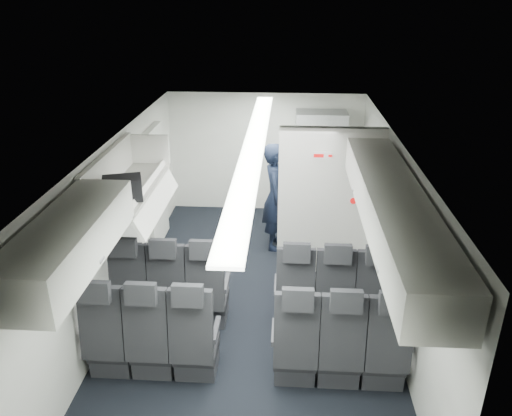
# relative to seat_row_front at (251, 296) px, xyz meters

# --- Properties ---
(cabin_shell) EXTENTS (3.41, 6.01, 2.16)m
(cabin_shell) POSITION_rel_seat_row_front_xyz_m (0.00, 0.53, 0.72)
(cabin_shell) COLOR black
(cabin_shell) RESTS_ON ground
(seat_row_front) EXTENTS (3.33, 0.56, 1.24)m
(seat_row_front) POSITION_rel_seat_row_front_xyz_m (0.00, 0.00, 0.00)
(seat_row_front) COLOR black
(seat_row_front) RESTS_ON cabin_shell
(seat_row_mid) EXTENTS (3.33, 0.56, 1.24)m
(seat_row_mid) POSITION_rel_seat_row_front_xyz_m (0.00, -0.90, 0.00)
(seat_row_mid) COLOR black
(seat_row_mid) RESTS_ON cabin_shell
(overhead_bin_left_rear) EXTENTS (0.53, 1.80, 0.40)m
(overhead_bin_left_rear) POSITION_rel_seat_row_front_xyz_m (-1.40, -1.47, 1.46)
(overhead_bin_left_rear) COLOR silver
(overhead_bin_left_rear) RESTS_ON cabin_shell
(overhead_bin_left_front_open) EXTENTS (0.64, 1.70, 0.72)m
(overhead_bin_left_front_open) POSITION_rel_seat_row_front_xyz_m (-1.44, 0.28, 1.33)
(overhead_bin_left_front_open) COLOR #9E9E93
(overhead_bin_left_front_open) RESTS_ON cabin_shell
(overhead_bin_right_rear) EXTENTS (0.53, 1.80, 0.40)m
(overhead_bin_right_rear) POSITION_rel_seat_row_front_xyz_m (1.40, -1.47, 1.46)
(overhead_bin_right_rear) COLOR silver
(overhead_bin_right_rear) RESTS_ON cabin_shell
(overhead_bin_right_front) EXTENTS (0.53, 1.70, 0.40)m
(overhead_bin_right_front) POSITION_rel_seat_row_front_xyz_m (1.40, 0.28, 1.46)
(overhead_bin_right_front) COLOR silver
(overhead_bin_right_front) RESTS_ON cabin_shell
(bulkhead_partition) EXTENTS (1.40, 0.15, 2.13)m
(bulkhead_partition) POSITION_rel_seat_row_front_xyz_m (0.98, 1.33, 0.67)
(bulkhead_partition) COLOR silver
(bulkhead_partition) RESTS_ON cabin_shell
(galley_unit) EXTENTS (0.85, 0.52, 1.90)m
(galley_unit) POSITION_rel_seat_row_front_xyz_m (0.95, 3.25, 0.55)
(galley_unit) COLOR #939399
(galley_unit) RESTS_ON cabin_shell
(boarding_door) EXTENTS (0.12, 1.27, 1.86)m
(boarding_door) POSITION_rel_seat_row_front_xyz_m (-1.64, 2.09, 0.55)
(boarding_door) COLOR silver
(boarding_door) RESTS_ON cabin_shell
(flight_attendant) EXTENTS (0.43, 0.63, 1.69)m
(flight_attendant) POSITION_rel_seat_row_front_xyz_m (0.23, 2.07, 0.44)
(flight_attendant) COLOR black
(flight_attendant) RESTS_ON ground
(carry_on_bag) EXTENTS (0.47, 0.39, 0.24)m
(carry_on_bag) POSITION_rel_seat_row_front_xyz_m (-1.36, -0.14, 1.41)
(carry_on_bag) COLOR black
(carry_on_bag) RESTS_ON overhead_bin_left_front_open
(papers) EXTENTS (0.20, 0.03, 0.14)m
(papers) POSITION_rel_seat_row_front_xyz_m (0.42, 2.02, 0.71)
(papers) COLOR white
(papers) RESTS_ON flight_attendant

